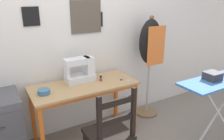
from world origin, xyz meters
TOP-DOWN VIEW (x-y plane):
  - wall_back at (0.00, 0.60)m, footprint 10.00×0.07m
  - sewing_table at (0.00, 0.25)m, footprint 1.21×0.53m
  - sewing_machine at (0.02, 0.38)m, footprint 0.35×0.18m
  - fabric_bowl at (-0.46, 0.24)m, footprint 0.13×0.13m
  - scissors at (0.46, 0.14)m, footprint 0.12×0.12m
  - thread_spool_near_machine at (0.21, 0.26)m, footprint 0.04×0.04m
  - thread_spool_mid_table at (0.26, 0.36)m, footprint 0.03×0.03m
  - wooden_chair at (-0.03, -0.38)m, footprint 0.40×0.38m
  - filing_cabinet at (-0.92, 0.33)m, footprint 0.45×0.51m
  - dress_form at (1.02, 0.35)m, footprint 0.33×0.32m
  - ironing_board at (1.31, -0.58)m, footprint 1.14×0.34m
  - storage_box at (1.15, -0.54)m, footprint 0.18×0.15m

SIDE VIEW (x-z plane):
  - filing_cabinet at x=-0.92m, z-range 0.00..0.75m
  - wooden_chair at x=-0.03m, z-range -0.02..0.91m
  - sewing_table at x=0.00m, z-range 0.27..0.99m
  - scissors at x=0.46m, z-range 0.72..0.72m
  - thread_spool_near_machine at x=0.21m, z-range 0.72..0.75m
  - thread_spool_mid_table at x=0.26m, z-range 0.72..0.75m
  - fabric_bowl at x=-0.46m, z-range 0.72..0.77m
  - ironing_board at x=1.31m, z-range 0.36..1.19m
  - sewing_machine at x=0.02m, z-range 0.70..1.01m
  - storage_box at x=1.15m, z-range 0.82..0.91m
  - dress_form at x=1.02m, z-range 0.30..1.74m
  - wall_back at x=0.00m, z-range 0.00..2.55m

